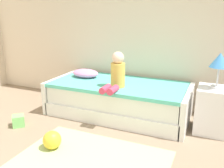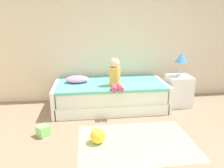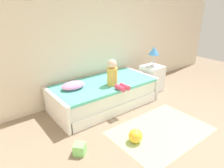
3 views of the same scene
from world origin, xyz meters
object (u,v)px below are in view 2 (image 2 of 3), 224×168
Objects in this scene: bed at (110,95)px; toy_ball at (98,136)px; child_figure at (115,75)px; pillow at (77,79)px; table_lamp at (181,59)px; toy_block at (43,131)px; nightstand at (178,91)px.

toy_ball is at bearing -104.51° from bed.
child_figure is 1.24m from toy_ball.
pillow is 1.45m from toy_ball.
child_figure is 2.39× the size of toy_ball.
table_lamp reaches higher than toy_block.
toy_ball is (-0.32, -1.24, -0.14)m from bed.
toy_ball is at bearing -20.30° from toy_block.
nightstand is 2.81× the size of toy_ball.
nightstand is 2.00m from pillow.
child_figure is at bearing -25.69° from pillow.
table_lamp is 0.88× the size of child_figure.
nightstand is 0.64m from table_lamp.
bed is at bearing -9.12° from pillow.
bed is 9.88× the size of toy_ball.
table_lamp is 2.76m from toy_block.
bed is at bearing 177.90° from nightstand.
table_lamp is (1.35, -0.05, 0.69)m from bed.
bed reaches higher than toy_block.
pillow is 2.06× the size of toy_ball.
toy_ball is (0.30, -1.34, -0.46)m from pillow.
child_figure is (0.06, -0.23, 0.46)m from bed.
toy_ball reaches higher than toy_block.
child_figure is at bearing 69.40° from toy_ball.
nightstand is 1.36m from child_figure.
nightstand is at bearing 7.90° from child_figure.
table_lamp is at bearing -2.10° from bed.
child_figure reaches higher than toy_ball.
toy_block is at bearing -159.89° from nightstand.
pillow is at bearing 170.88° from bed.
table_lamp is 1.02× the size of pillow.
child_figure reaches higher than toy_block.
table_lamp is at bearing 20.11° from toy_block.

